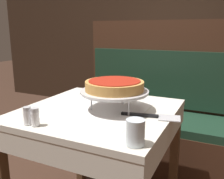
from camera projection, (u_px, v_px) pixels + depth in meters
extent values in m
cube|color=beige|center=(98.00, 112.00, 1.33)|extent=(0.77, 0.77, 0.03)
cube|color=white|center=(98.00, 109.00, 1.32)|extent=(0.48, 0.48, 0.00)
cube|color=beige|center=(98.00, 124.00, 1.34)|extent=(0.77, 0.77, 0.10)
cube|color=#4C331E|center=(80.00, 138.00, 1.87)|extent=(0.05, 0.05, 0.70)
cube|color=#4C331E|center=(174.00, 158.00, 1.57)|extent=(0.05, 0.05, 0.70)
cube|color=beige|center=(161.00, 69.00, 2.82)|extent=(0.75, 0.75, 0.03)
cube|color=white|center=(161.00, 68.00, 2.81)|extent=(0.46, 0.46, 0.00)
cube|color=beige|center=(160.00, 77.00, 2.84)|extent=(0.74, 0.74, 0.15)
cube|color=#4C331E|center=(121.00, 104.00, 2.74)|extent=(0.05, 0.05, 0.69)
cube|color=#4C331E|center=(184.00, 112.00, 2.46)|extent=(0.05, 0.05, 0.69)
cube|color=#4C331E|center=(141.00, 91.00, 3.34)|extent=(0.05, 0.05, 0.69)
cube|color=#4C331E|center=(194.00, 96.00, 3.06)|extent=(0.05, 0.05, 0.69)
cube|color=#3D2316|center=(159.00, 146.00, 2.06)|extent=(1.44, 0.51, 0.41)
cube|color=#193323|center=(160.00, 119.00, 2.01)|extent=(1.41, 0.50, 0.06)
cube|color=#3D2316|center=(169.00, 65.00, 2.11)|extent=(1.44, 0.06, 0.75)
cube|color=#193323|center=(168.00, 79.00, 2.10)|extent=(1.38, 0.02, 0.48)
cube|color=black|center=(181.00, 25.00, 3.18)|extent=(6.00, 0.04, 2.40)
cylinder|color=#ADADB2|center=(123.00, 96.00, 1.41)|extent=(0.01, 0.01, 0.09)
cylinder|color=#ADADB2|center=(91.00, 102.00, 1.29)|extent=(0.01, 0.01, 0.09)
cylinder|color=#ADADB2|center=(129.00, 107.00, 1.21)|extent=(0.01, 0.01, 0.09)
cylinder|color=#ADADB2|center=(114.00, 94.00, 1.29)|extent=(0.24, 0.24, 0.01)
cylinder|color=silver|center=(114.00, 93.00, 1.29)|extent=(0.34, 0.34, 0.01)
cylinder|color=silver|center=(114.00, 91.00, 1.29)|extent=(0.36, 0.36, 0.01)
cylinder|color=#C68E47|center=(114.00, 86.00, 1.28)|extent=(0.30, 0.30, 0.05)
cylinder|color=#A82314|center=(115.00, 81.00, 1.28)|extent=(0.27, 0.27, 0.01)
cube|color=#BCBCC1|center=(169.00, 118.00, 1.18)|extent=(0.12, 0.10, 0.00)
cube|color=black|center=(140.00, 115.00, 1.21)|extent=(0.18, 0.06, 0.01)
cylinder|color=silver|center=(135.00, 132.00, 0.90)|extent=(0.07, 0.07, 0.10)
cylinder|color=silver|center=(28.00, 117.00, 1.10)|extent=(0.04, 0.04, 0.06)
cylinder|color=#B7B7BC|center=(27.00, 109.00, 1.09)|extent=(0.04, 0.04, 0.02)
cylinder|color=silver|center=(35.00, 119.00, 1.08)|extent=(0.04, 0.04, 0.06)
cylinder|color=#B7B7BC|center=(35.00, 110.00, 1.08)|extent=(0.03, 0.03, 0.02)
cube|color=black|center=(159.00, 65.00, 2.92)|extent=(0.14, 0.14, 0.03)
cylinder|color=black|center=(159.00, 59.00, 2.90)|extent=(0.01, 0.01, 0.12)
cylinder|color=#99194C|center=(160.00, 60.00, 2.94)|extent=(0.04, 0.04, 0.09)
cylinder|color=gold|center=(158.00, 60.00, 2.86)|extent=(0.04, 0.04, 0.09)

